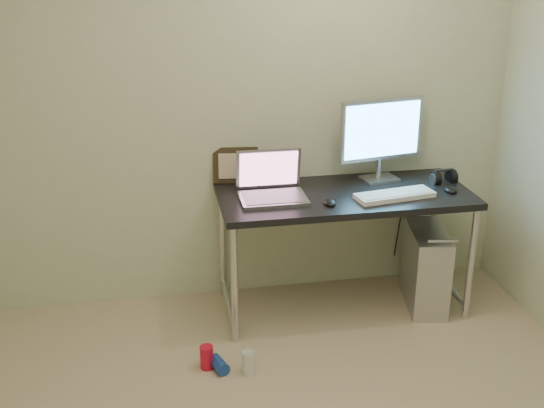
{
  "coord_description": "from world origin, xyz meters",
  "views": [
    {
      "loc": [
        -0.46,
        -2.16,
        2.14
      ],
      "look_at": [
        0.15,
        1.08,
        0.85
      ],
      "focal_mm": 45.0,
      "sensor_mm": 36.0,
      "label": 1
    }
  ],
  "objects": [
    {
      "name": "tower_computer",
      "position": [
        1.16,
        1.36,
        0.25
      ],
      "size": [
        0.29,
        0.51,
        0.53
      ],
      "rotation": [
        0.0,
        0.0,
        -0.18
      ],
      "color": "#BCBCC1",
      "rests_on": "ground"
    },
    {
      "name": "cable_a",
      "position": [
        1.11,
        1.7,
        0.4
      ],
      "size": [
        0.01,
        0.16,
        0.69
      ],
      "primitive_type": "cylinder",
      "rotation": [
        0.21,
        0.0,
        0.0
      ],
      "color": "black",
      "rests_on": "ground"
    },
    {
      "name": "mouse_right",
      "position": [
        1.26,
        1.33,
        0.77
      ],
      "size": [
        0.08,
        0.11,
        0.04
      ],
      "primitive_type": "ellipsoid",
      "rotation": [
        0.0,
        0.0,
        -0.06
      ],
      "color": "black",
      "rests_on": "desk"
    },
    {
      "name": "monitor",
      "position": [
        0.92,
        1.61,
        1.05
      ],
      "size": [
        0.54,
        0.19,
        0.5
      ],
      "rotation": [
        0.0,
        0.0,
        0.18
      ],
      "color": "#A4A4AB",
      "rests_on": "desk"
    },
    {
      "name": "desk",
      "position": [
        0.65,
        1.43,
        0.67
      ],
      "size": [
        1.48,
        0.65,
        0.75
      ],
      "color": "black",
      "rests_on": "ground"
    },
    {
      "name": "can_white",
      "position": [
        -0.03,
        0.83,
        0.06
      ],
      "size": [
        0.08,
        0.08,
        0.13
      ],
      "primitive_type": "cylinder",
      "rotation": [
        0.0,
        0.0,
        0.22
      ],
      "color": "silver",
      "rests_on": "ground"
    },
    {
      "name": "can_red",
      "position": [
        -0.24,
        0.92,
        0.07
      ],
      "size": [
        0.1,
        0.1,
        0.13
      ],
      "primitive_type": "cylinder",
      "rotation": [
        0.0,
        0.0,
        0.47
      ],
      "color": "red",
      "rests_on": "ground"
    },
    {
      "name": "webcam",
      "position": [
        0.29,
        1.72,
        0.84
      ],
      "size": [
        0.05,
        0.04,
        0.13
      ],
      "rotation": [
        0.0,
        0.0,
        -0.26
      ],
      "color": "silver",
      "rests_on": "desk"
    },
    {
      "name": "can_blue",
      "position": [
        -0.18,
        0.88,
        0.03
      ],
      "size": [
        0.11,
        0.14,
        0.07
      ],
      "primitive_type": "cylinder",
      "rotation": [
        1.57,
        0.0,
        0.35
      ],
      "color": "#1A419D",
      "rests_on": "ground"
    },
    {
      "name": "laptop",
      "position": [
        0.21,
        1.44,
        0.81
      ],
      "size": [
        0.38,
        0.31,
        0.26
      ],
      "rotation": [
        0.0,
        0.0,
        -0.0
      ],
      "color": "#A4A4AB",
      "rests_on": "desk"
    },
    {
      "name": "wall_back",
      "position": [
        0.0,
        1.75,
        1.25
      ],
      "size": [
        3.5,
        0.02,
        2.5
      ],
      "primitive_type": "cube",
      "color": "beige",
      "rests_on": "ground"
    },
    {
      "name": "headphones",
      "position": [
        1.29,
        1.5,
        0.78
      ],
      "size": [
        0.16,
        0.1,
        0.1
      ],
      "rotation": [
        0.0,
        0.0,
        0.15
      ],
      "color": "black",
      "rests_on": "desk"
    },
    {
      "name": "picture_frame",
      "position": [
        0.04,
        1.72,
        0.86
      ],
      "size": [
        0.28,
        0.11,
        0.22
      ],
      "primitive_type": "cube",
      "rotation": [
        -0.21,
        0.0,
        -0.14
      ],
      "color": "black",
      "rests_on": "desk"
    },
    {
      "name": "cable_b",
      "position": [
        1.2,
        1.68,
        0.38
      ],
      "size": [
        0.02,
        0.11,
        0.71
      ],
      "primitive_type": "cylinder",
      "rotation": [
        0.14,
        0.0,
        0.09
      ],
      "color": "black",
      "rests_on": "ground"
    },
    {
      "name": "mouse_left",
      "position": [
        0.51,
        1.26,
        0.77
      ],
      "size": [
        0.07,
        0.11,
        0.04
      ],
      "primitive_type": "ellipsoid",
      "rotation": [
        0.0,
        0.0,
        0.04
      ],
      "color": "black",
      "rests_on": "desk"
    },
    {
      "name": "keyboard",
      "position": [
        0.9,
        1.3,
        0.76
      ],
      "size": [
        0.48,
        0.22,
        0.03
      ],
      "primitive_type": "cube",
      "rotation": [
        0.0,
        0.0,
        0.16
      ],
      "color": "white",
      "rests_on": "desk"
    }
  ]
}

